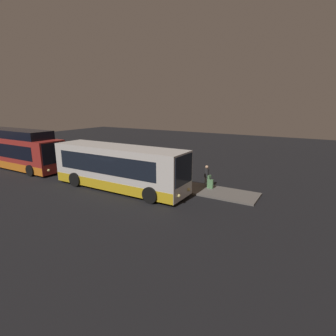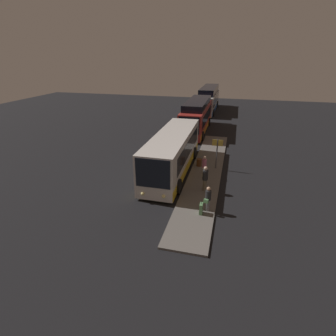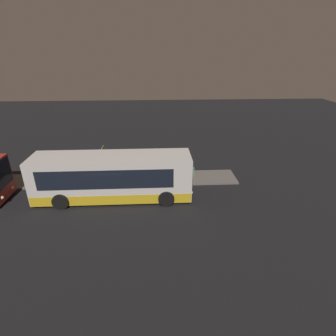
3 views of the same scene
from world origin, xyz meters
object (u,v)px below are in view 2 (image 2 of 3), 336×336
bus_lead (173,153)px  bus_second (196,117)px  passenger_with_bags (205,178)px  trash_bin (199,162)px  passenger_boarding (204,165)px  suitcase (201,209)px  bus_third (208,100)px  sign_post (217,149)px  passenger_waiting (208,198)px

bus_lead → bus_second: bearing=180.0°
passenger_with_bags → trash_bin: size_ratio=2.80×
passenger_boarding → suitcase: (5.26, 0.50, -0.59)m
bus_third → sign_post: 25.23m
bus_third → suitcase: (32.17, 3.18, -1.28)m
bus_third → passenger_waiting: (31.73, 3.51, -0.75)m
passenger_boarding → passenger_with_bags: passenger_with_bags is taller
bus_third → trash_bin: size_ratio=18.94×
bus_second → passenger_boarding: bearing=11.3°
bus_second → trash_bin: (11.46, 2.03, -1.27)m
bus_second → passenger_with_bags: bearing=10.9°
bus_third → passenger_with_bags: (29.19, 3.03, -0.63)m
passenger_boarding → trash_bin: passenger_boarding is taller
bus_lead → passenger_boarding: 2.84m
passenger_boarding → passenger_waiting: passenger_boarding is taller
passenger_waiting → bus_third: bearing=-67.1°
passenger_boarding → passenger_with_bags: size_ratio=0.93×
passenger_waiting → sign_post: 6.79m
passenger_boarding → sign_post: sign_post is taller
bus_second → trash_bin: bearing=10.0°
passenger_boarding → sign_post: (-1.91, 0.78, 0.73)m
bus_third → passenger_with_bags: bus_third is taller
sign_post → suitcase: bearing=-2.2°
passenger_boarding → trash_bin: bearing=-85.0°
bus_third → sign_post: bearing=7.9°
passenger_waiting → passenger_with_bags: 2.59m
bus_lead → sign_post: bus_lead is taller
passenger_with_bags → suitcase: (2.98, 0.15, -0.66)m
passenger_with_bags → sign_post: 4.28m
passenger_with_bags → sign_post: sign_post is taller
suitcase → passenger_boarding: bearing=-174.5°
bus_second → bus_third: (-13.46, 0.00, 0.02)m
bus_second → passenger_with_bags: size_ratio=5.87×
suitcase → bus_third: bearing=-174.3°
bus_second → sign_post: bearing=16.7°
passenger_boarding → trash_bin: 2.18m
bus_lead → passenger_with_bags: bus_lead is taller
trash_bin → passenger_waiting: bearing=12.3°
sign_post → bus_third: bearing=-172.1°
suitcase → trash_bin: 7.35m
bus_lead → trash_bin: bus_lead is taller
passenger_boarding → suitcase: 5.32m
bus_third → passenger_waiting: size_ratio=7.64×
bus_second → trash_bin: 11.71m
sign_post → trash_bin: bearing=-93.1°
passenger_waiting → suitcase: size_ratio=1.77×
passenger_waiting → passenger_with_bags: (-2.54, -0.48, 0.12)m
passenger_with_bags → bus_lead: bearing=-72.6°
passenger_with_bags → sign_post: size_ratio=0.72×
passenger_with_bags → trash_bin: (-4.28, -1.00, -0.67)m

